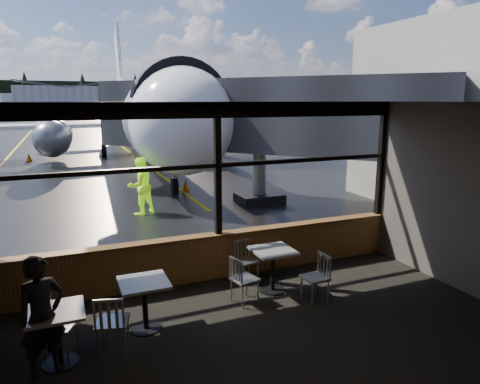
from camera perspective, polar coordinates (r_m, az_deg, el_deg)
ground_plane at (r=127.78m, az=-21.62°, el=9.76°), size 520.00×520.00×0.00m
carpet_floor at (r=6.48m, az=6.81°, el=-20.87°), size 8.00×6.00×0.01m
ceiling at (r=5.43m, az=7.76°, el=11.72°), size 8.00×6.00×0.04m
window_sill at (r=8.73m, az=-2.86°, el=-8.51°), size 8.00×0.28×0.90m
window_header at (r=8.17m, az=-3.08°, el=10.88°), size 8.00×0.18×0.30m
mullion_centre at (r=8.28m, az=-2.99°, el=2.89°), size 0.12×0.12×2.60m
mullion_right at (r=10.28m, az=18.29°, el=4.11°), size 0.12×0.12×2.60m
window_transom at (r=8.26m, az=-3.00°, el=3.58°), size 8.00×0.10×0.08m
airliner at (r=27.61m, az=-13.61°, el=15.30°), size 30.22×35.55×10.39m
jet_bridge at (r=14.68m, az=3.10°, el=8.02°), size 9.27×11.33×4.95m
cafe_table_near at (r=8.16m, az=4.37°, el=-10.37°), size 0.75×0.75×0.82m
cafe_table_mid at (r=7.03m, az=-12.56°, el=-14.56°), size 0.74×0.74×0.81m
cafe_table_left at (r=6.56m, az=-23.07°, el=-17.43°), size 0.72×0.72×0.79m
chair_near_e at (r=7.86m, az=9.97°, el=-11.23°), size 0.50×0.50×0.87m
chair_near_w at (r=7.68m, az=0.61°, el=-11.59°), size 0.57×0.57×0.87m
chair_near_n at (r=8.55m, az=0.89°, el=-9.25°), size 0.52×0.52×0.82m
chair_mid_s at (r=6.55m, az=-16.65°, el=-16.33°), size 0.62×0.62×0.92m
chair_mid_w at (r=6.77m, az=-22.94°, el=-16.16°), size 0.62×0.62×0.86m
passenger at (r=6.24m, az=-24.85°, el=-14.87°), size 0.70×0.59×1.63m
ground_crew at (r=13.73m, az=-13.17°, el=0.79°), size 1.09×1.01×1.80m
cone_nose at (r=17.10m, az=-7.29°, el=0.94°), size 0.33×0.33×0.46m
cone_wing at (r=27.98m, az=-26.32°, el=4.15°), size 0.34×0.34×0.47m
terminal_annex at (r=16.32m, az=29.12°, el=8.80°), size 5.00×7.00×6.00m
hangar_mid at (r=192.73m, az=-22.20°, el=11.74°), size 38.00×15.00×10.00m
hangar_right at (r=196.02m, az=-3.96°, el=12.88°), size 50.00×20.00×12.00m
fuel_tank_b at (r=190.49m, az=-28.25°, el=10.61°), size 8.00×8.00×6.00m
fuel_tank_c at (r=189.84m, az=-25.21°, el=10.89°), size 8.00×8.00×6.00m
treeline at (r=217.73m, az=-22.31°, el=11.95°), size 360.00×3.00×12.00m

